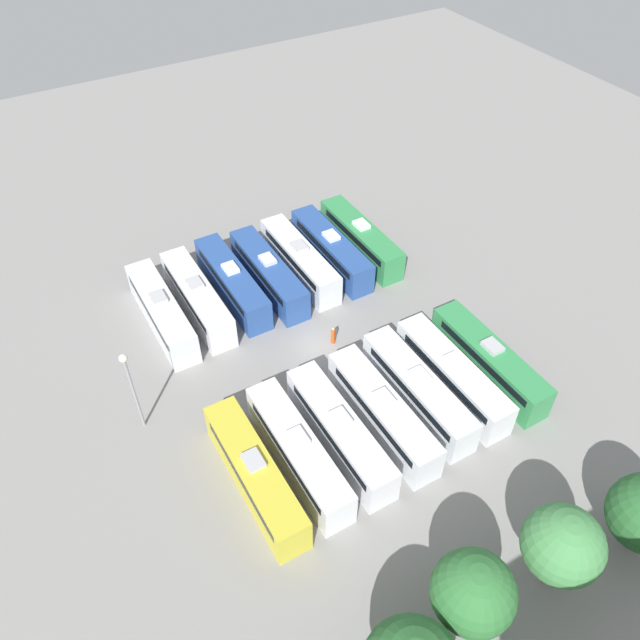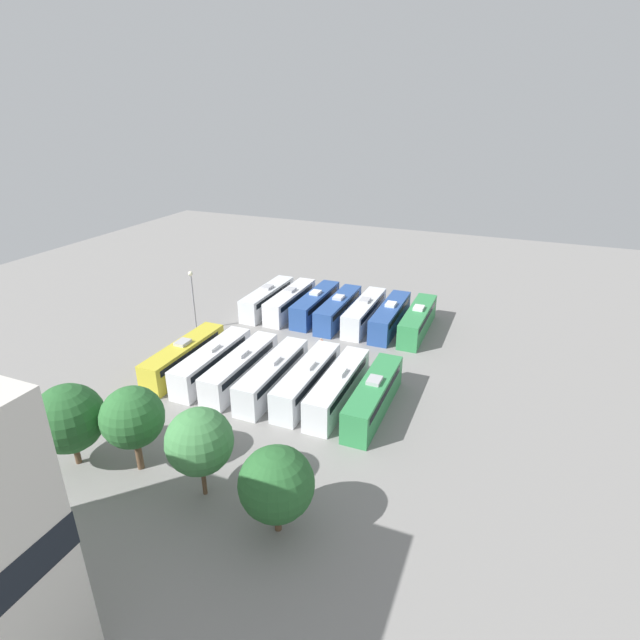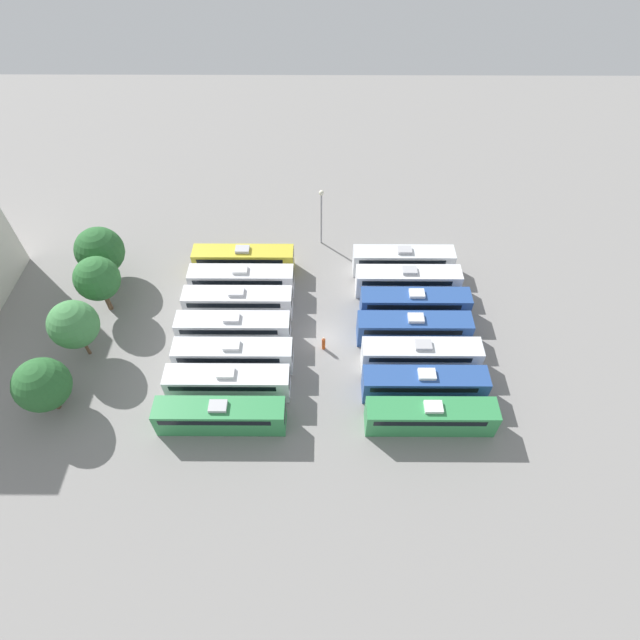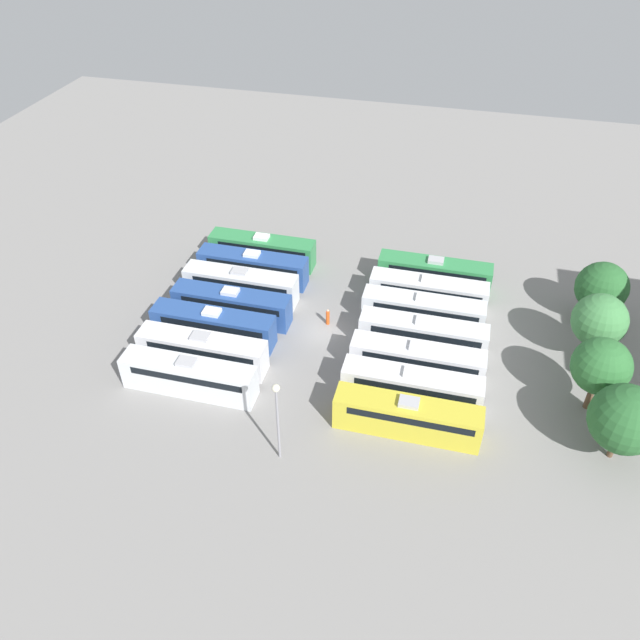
{
  "view_description": "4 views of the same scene",
  "coord_description": "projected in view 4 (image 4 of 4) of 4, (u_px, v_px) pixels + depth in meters",
  "views": [
    {
      "loc": [
        18.25,
        32.05,
        38.6
      ],
      "look_at": [
        -1.08,
        -1.37,
        1.53
      ],
      "focal_mm": 35.0,
      "sensor_mm": 36.0,
      "label": 1
    },
    {
      "loc": [
        -20.75,
        47.58,
        25.99
      ],
      "look_at": [
        -0.44,
        -1.81,
        3.04
      ],
      "focal_mm": 28.0,
      "sensor_mm": 36.0,
      "label": 2
    },
    {
      "loc": [
        -33.3,
        0.45,
        41.34
      ],
      "look_at": [
        0.55,
        0.62,
        2.23
      ],
      "focal_mm": 28.0,
      "sensor_mm": 36.0,
      "label": 3
    },
    {
      "loc": [
        45.02,
        11.24,
        38.56
      ],
      "look_at": [
        0.74,
        0.01,
        2.12
      ],
      "focal_mm": 35.0,
      "sensor_mm": 36.0,
      "label": 4
    }
  ],
  "objects": [
    {
      "name": "worker_person",
      "position": [
        328.0,
        317.0,
        60.85
      ],
      "size": [
        0.36,
        0.36,
        1.76
      ],
      "color": "#CC4C19",
      "rests_on": "ground_plane"
    },
    {
      "name": "bus_7",
      "position": [
        435.0,
        273.0,
        65.32
      ],
      "size": [
        2.45,
        11.75,
        3.44
      ],
      "color": "#338C4C",
      "rests_on": "ground_plane"
    },
    {
      "name": "bus_6",
      "position": [
        189.0,
        376.0,
        53.15
      ],
      "size": [
        2.45,
        11.75,
        3.44
      ],
      "color": "silver",
      "rests_on": "ground_plane"
    },
    {
      "name": "bus_8",
      "position": [
        429.0,
        292.0,
        62.67
      ],
      "size": [
        2.45,
        11.75,
        3.44
      ],
      "color": "silver",
      "rests_on": "ground_plane"
    },
    {
      "name": "bus_1",
      "position": [
        253.0,
        266.0,
        66.29
      ],
      "size": [
        2.45,
        11.75,
        3.44
      ],
      "color": "#284C93",
      "rests_on": "ground_plane"
    },
    {
      "name": "bus_4",
      "position": [
        214.0,
        325.0,
        58.52
      ],
      "size": [
        2.45,
        11.75,
        3.44
      ],
      "color": "#284C93",
      "rests_on": "ground_plane"
    },
    {
      "name": "tree_3",
      "position": [
        625.0,
        419.0,
        45.99
      ],
      "size": [
        5.37,
        5.37,
        6.84
      ],
      "color": "brown",
      "rests_on": "ground_plane"
    },
    {
      "name": "bus_0",
      "position": [
        263.0,
        249.0,
        68.95
      ],
      "size": [
        2.45,
        11.75,
        3.44
      ],
      "color": "#338C4C",
      "rests_on": "ground_plane"
    },
    {
      "name": "light_pole",
      "position": [
        277.0,
        410.0,
        45.21
      ],
      "size": [
        0.6,
        0.6,
        7.77
      ],
      "color": "gray",
      "rests_on": "ground_plane"
    },
    {
      "name": "tree_1",
      "position": [
        600.0,
        320.0,
        54.41
      ],
      "size": [
        4.79,
        4.79,
        7.0
      ],
      "color": "brown",
      "rests_on": "ground_plane"
    },
    {
      "name": "bus_5",
      "position": [
        203.0,
        350.0,
        55.75
      ],
      "size": [
        2.45,
        11.75,
        3.44
      ],
      "color": "silver",
      "rests_on": "ground_plane"
    },
    {
      "name": "bus_9",
      "position": [
        423.0,
        311.0,
        60.24
      ],
      "size": [
        2.45,
        11.75,
        3.44
      ],
      "color": "silver",
      "rests_on": "ground_plane"
    },
    {
      "name": "ground_plane",
      "position": [
        322.0,
        332.0,
        60.32
      ],
      "size": [
        128.89,
        128.89,
        0.0
      ],
      "primitive_type": "plane",
      "color": "gray"
    },
    {
      "name": "bus_11",
      "position": [
        417.0,
        360.0,
        54.72
      ],
      "size": [
        2.45,
        11.75,
        3.44
      ],
      "color": "silver",
      "rests_on": "ground_plane"
    },
    {
      "name": "bus_12",
      "position": [
        412.0,
        387.0,
        52.14
      ],
      "size": [
        2.45,
        11.75,
        3.44
      ],
      "color": "silver",
      "rests_on": "ground_plane"
    },
    {
      "name": "bus_13",
      "position": [
        408.0,
        416.0,
        49.53
      ],
      "size": [
        2.45,
        11.75,
        3.44
      ],
      "color": "gold",
      "rests_on": "ground_plane"
    },
    {
      "name": "tree_2",
      "position": [
        601.0,
        366.0,
        49.72
      ],
      "size": [
        4.73,
        4.73,
        7.05
      ],
      "color": "brown",
      "rests_on": "ground_plane"
    },
    {
      "name": "tree_0",
      "position": [
        602.0,
        288.0,
        59.59
      ],
      "size": [
        4.96,
        4.96,
        6.32
      ],
      "color": "brown",
      "rests_on": "ground_plane"
    },
    {
      "name": "bus_10",
      "position": [
        423.0,
        334.0,
        57.48
      ],
      "size": [
        2.45,
        11.75,
        3.44
      ],
      "color": "silver",
      "rests_on": "ground_plane"
    },
    {
      "name": "bus_3",
      "position": [
        232.0,
        304.0,
        61.04
      ],
      "size": [
        2.45,
        11.75,
        3.44
      ],
      "color": "#284C93",
      "rests_on": "ground_plane"
    },
    {
      "name": "bus_2",
      "position": [
        241.0,
        284.0,
        63.72
      ],
      "size": [
        2.45,
        11.75,
        3.44
      ],
      "color": "silver",
      "rests_on": "ground_plane"
    }
  ]
}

